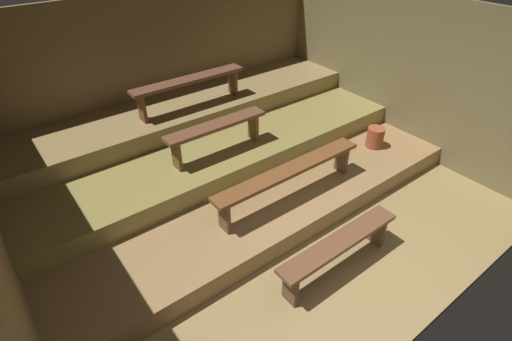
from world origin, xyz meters
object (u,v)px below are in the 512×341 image
object	(u,v)px
pail_lower	(375,137)
bench_upper_center	(189,84)
bench_floor_center	(339,246)
bench_middle_center	(216,130)
bench_lower_center	(289,173)

from	to	relation	value
pail_lower	bench_upper_center	bearing A→B (deg)	137.22
bench_floor_center	pail_lower	xyz separation A→B (m)	(2.11, 1.20, 0.07)
bench_middle_center	pail_lower	world-z (taller)	bench_middle_center
bench_lower_center	bench_floor_center	bearing A→B (deg)	-100.60
bench_floor_center	pail_lower	size ratio (longest dim) A/B	5.12
bench_middle_center	bench_upper_center	size ratio (longest dim) A/B	0.82
bench_floor_center	bench_lower_center	bearing A→B (deg)	79.40
bench_floor_center	bench_middle_center	size ratio (longest dim) A/B	1.10
bench_lower_center	pail_lower	bearing A→B (deg)	4.42
bench_floor_center	pail_lower	bearing A→B (deg)	29.67
bench_upper_center	bench_middle_center	bearing A→B (deg)	-100.20
bench_floor_center	bench_lower_center	xyz separation A→B (m)	(0.20, 1.05, 0.29)
bench_middle_center	pail_lower	distance (m)	2.51
bench_lower_center	bench_upper_center	world-z (taller)	bench_upper_center
bench_floor_center	bench_lower_center	size ratio (longest dim) A/B	0.74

